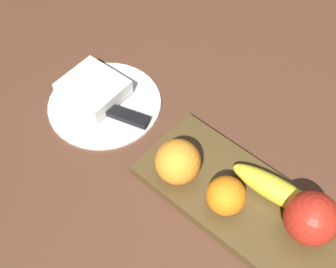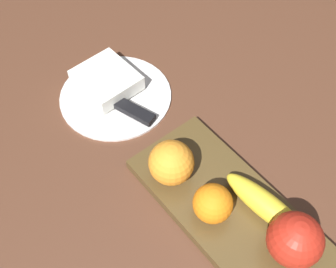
# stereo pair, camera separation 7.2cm
# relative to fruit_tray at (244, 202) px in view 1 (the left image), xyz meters

# --- Properties ---
(ground_plane) EXTENTS (2.40, 2.40, 0.00)m
(ground_plane) POSITION_rel_fruit_tray_xyz_m (0.02, -0.02, -0.01)
(ground_plane) COLOR brown
(fruit_tray) EXTENTS (0.36, 0.16, 0.02)m
(fruit_tray) POSITION_rel_fruit_tray_xyz_m (0.00, 0.00, 0.00)
(fruit_tray) COLOR brown
(fruit_tray) RESTS_ON ground_plane
(apple) EXTENTS (0.08, 0.08, 0.08)m
(apple) POSITION_rel_fruit_tray_xyz_m (-0.10, -0.02, 0.05)
(apple) COLOR red
(apple) RESTS_ON fruit_tray
(banana) EXTENTS (0.16, 0.06, 0.04)m
(banana) POSITION_rel_fruit_tray_xyz_m (-0.03, -0.04, 0.03)
(banana) COLOR yellow
(banana) RESTS_ON fruit_tray
(orange_near_apple) EXTENTS (0.06, 0.06, 0.06)m
(orange_near_apple) POSITION_rel_fruit_tray_xyz_m (0.02, 0.03, 0.04)
(orange_near_apple) COLOR orange
(orange_near_apple) RESTS_ON fruit_tray
(orange_near_banana) EXTENTS (0.07, 0.07, 0.07)m
(orange_near_banana) POSITION_rel_fruit_tray_xyz_m (0.11, 0.03, 0.05)
(orange_near_banana) COLOR orange
(orange_near_banana) RESTS_ON fruit_tray
(dinner_plate) EXTENTS (0.22, 0.22, 0.01)m
(dinner_plate) POSITION_rel_fruit_tray_xyz_m (0.33, 0.00, -0.00)
(dinner_plate) COLOR white
(dinner_plate) RESTS_ON ground_plane
(folded_napkin) EXTENTS (0.12, 0.11, 0.03)m
(folded_napkin) POSITION_rel_fruit_tray_xyz_m (0.36, 0.00, 0.02)
(folded_napkin) COLOR white
(folded_napkin) RESTS_ON dinner_plate
(knife) EXTENTS (0.18, 0.08, 0.01)m
(knife) POSITION_rel_fruit_tray_xyz_m (0.28, 0.01, 0.00)
(knife) COLOR silver
(knife) RESTS_ON dinner_plate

